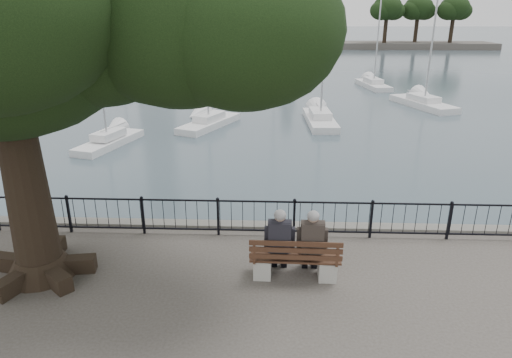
# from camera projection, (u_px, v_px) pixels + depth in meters

# --- Properties ---
(harbor) EXTENTS (260.00, 260.00, 1.20)m
(harbor) POSITION_uv_depth(u_px,v_px,m) (257.00, 243.00, 12.79)
(harbor) COLOR #615F57
(harbor) RESTS_ON ground
(railing) EXTENTS (22.06, 0.06, 1.00)m
(railing) POSITION_uv_depth(u_px,v_px,m) (256.00, 216.00, 11.95)
(railing) COLOR black
(railing) RESTS_ON ground
(bench) EXTENTS (2.01, 0.65, 1.05)m
(bench) POSITION_uv_depth(u_px,v_px,m) (295.00, 263.00, 10.10)
(bench) COLOR #A09E94
(bench) RESTS_ON ground
(person_left) EXTENTS (0.49, 0.83, 1.67)m
(person_left) POSITION_uv_depth(u_px,v_px,m) (280.00, 244.00, 10.09)
(person_left) COLOR black
(person_left) RESTS_ON ground
(person_right) EXTENTS (0.49, 0.83, 1.67)m
(person_right) POSITION_uv_depth(u_px,v_px,m) (311.00, 245.00, 10.04)
(person_right) COLOR #2C2723
(person_right) RESTS_ON ground
(tree) EXTENTS (10.60, 7.40, 8.65)m
(tree) POSITION_uv_depth(u_px,v_px,m) (39.00, 7.00, 8.47)
(tree) COLOR black
(tree) RESTS_ON ground
(lion_monument) EXTENTS (5.56, 5.56, 8.32)m
(lion_monument) POSITION_uv_depth(u_px,v_px,m) (288.00, 50.00, 56.14)
(lion_monument) COLOR #615F57
(lion_monument) RESTS_ON ground
(sailboat_a) EXTENTS (2.49, 4.82, 9.28)m
(sailboat_a) POSITION_uv_depth(u_px,v_px,m) (109.00, 140.00, 23.64)
(sailboat_a) COLOR white
(sailboat_a) RESTS_ON ground
(sailboat_b) EXTENTS (3.42, 5.36, 10.64)m
(sailboat_b) POSITION_uv_depth(u_px,v_px,m) (209.00, 121.00, 27.51)
(sailboat_b) COLOR white
(sailboat_b) RESTS_ON ground
(sailboat_c) EXTENTS (1.84, 5.71, 10.59)m
(sailboat_c) POSITION_uv_depth(u_px,v_px,m) (320.00, 119.00, 28.30)
(sailboat_c) COLOR white
(sailboat_c) RESTS_ON ground
(sailboat_d) EXTENTS (3.64, 6.31, 10.62)m
(sailboat_d) POSITION_uv_depth(u_px,v_px,m) (423.00, 103.00, 33.18)
(sailboat_d) COLOR white
(sailboat_d) RESTS_ON ground
(sailboat_e) EXTENTS (3.02, 5.07, 10.76)m
(sailboat_e) POSITION_uv_depth(u_px,v_px,m) (125.00, 90.00, 38.12)
(sailboat_e) COLOR white
(sailboat_e) RESTS_ON ground
(sailboat_f) EXTENTS (3.15, 6.09, 11.09)m
(sailboat_f) POSITION_uv_depth(u_px,v_px,m) (274.00, 88.00, 39.20)
(sailboat_f) COLOR white
(sailboat_f) RESTS_ON ground
(sailboat_g) EXTENTS (2.43, 5.86, 11.35)m
(sailboat_g) POSITION_uv_depth(u_px,v_px,m) (373.00, 84.00, 41.51)
(sailboat_g) COLOR white
(sailboat_g) RESTS_ON ground
(sailboat_h) EXTENTS (1.57, 4.70, 10.42)m
(sailboat_h) POSITION_uv_depth(u_px,v_px,m) (207.00, 71.00, 50.46)
(sailboat_h) COLOR white
(sailboat_h) RESTS_ON ground
(far_shore) EXTENTS (30.00, 8.60, 9.18)m
(far_shore) POSITION_uv_depth(u_px,v_px,m) (415.00, 26.00, 82.20)
(far_shore) COLOR #45403A
(far_shore) RESTS_ON ground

